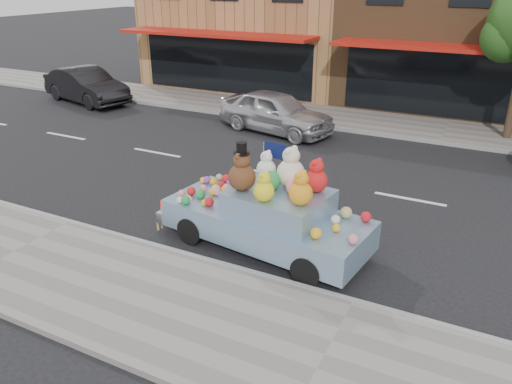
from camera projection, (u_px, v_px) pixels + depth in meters
The scene contains 10 objects.
ground at pixel (410, 199), 12.77m from camera, with size 120.00×120.00×0.00m, color black.
near_sidewalk at pixel (324, 357), 7.43m from camera, with size 60.00×3.00×0.12m, color gray.
far_sidewalk at pixel (445, 131), 18.06m from camera, with size 60.00×3.00×0.12m, color gray.
near_kerb at pixel (354, 303), 8.66m from camera, with size 60.00×0.12×0.13m, color gray.
far_kerb at pixel (439, 143), 16.83m from camera, with size 60.00×0.12×0.13m, color gray.
storefront_left at pixel (264, 9), 25.21m from camera, with size 10.00×9.80×7.30m.
storefront_mid at pixel (476, 16), 21.09m from camera, with size 10.00×9.80×7.30m.
car_silver at pixel (276, 112), 17.92m from camera, with size 1.74×4.33×1.48m, color silver.
car_dark at pixel (86, 85), 22.03m from camera, with size 1.60×4.59×1.51m, color black.
art_car at pixel (268, 213), 10.22m from camera, with size 4.67×2.31×2.34m.
Camera 1 is at (1.70, -12.15, 5.31)m, focal length 35.00 mm.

